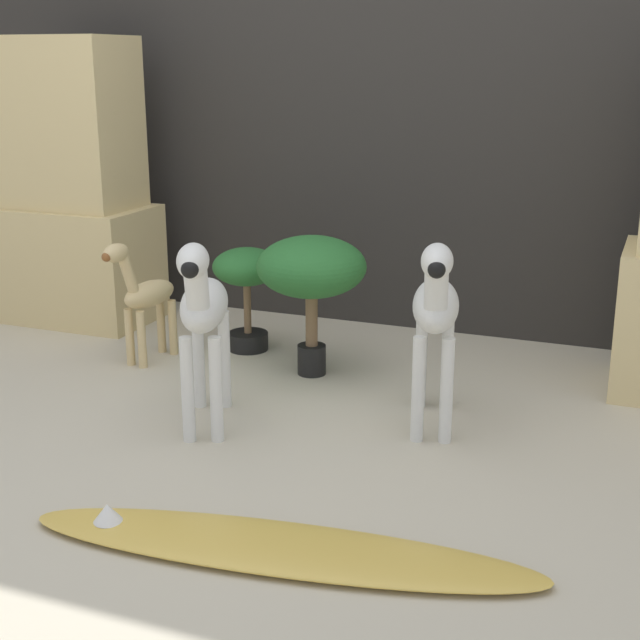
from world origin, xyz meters
TOP-DOWN VIEW (x-y plane):
  - ground_plane at (0.00, 0.00)m, footprint 14.00×14.00m
  - wall_back at (0.00, 1.72)m, footprint 6.40×0.08m
  - rock_pillar_left at (-1.40, 1.25)m, footprint 0.69×0.45m
  - zebra_right at (0.51, 0.57)m, footprint 0.25×0.56m
  - zebra_left at (-0.20, 0.30)m, footprint 0.32×0.55m
  - giraffe_figurine at (-0.76, 0.81)m, footprint 0.15×0.39m
  - potted_palm_front at (-0.45, 1.11)m, footprint 0.29×0.29m
  - potted_palm_back at (-0.07, 0.93)m, footprint 0.43×0.43m
  - surfboard at (0.35, -0.35)m, footprint 1.38×0.44m

SIDE VIEW (x-z plane):
  - ground_plane at x=0.00m, z-range 0.00..0.00m
  - surfboard at x=0.35m, z-range -0.02..0.06m
  - giraffe_figurine at x=-0.76m, z-range 0.02..0.55m
  - potted_palm_front at x=-0.45m, z-range 0.09..0.54m
  - zebra_right at x=0.51m, z-range 0.08..0.76m
  - zebra_left at x=-0.20m, z-range 0.08..0.76m
  - potted_palm_back at x=-0.07m, z-range 0.15..0.70m
  - rock_pillar_left at x=-1.40m, z-range -0.06..1.25m
  - wall_back at x=0.00m, z-range 0.00..2.20m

